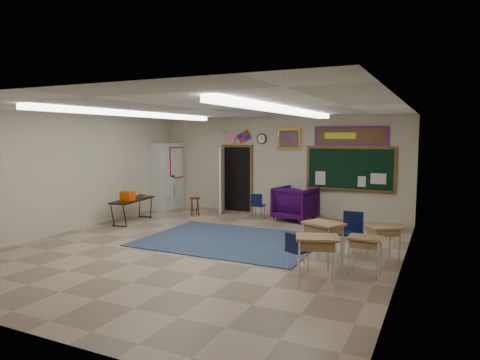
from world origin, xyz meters
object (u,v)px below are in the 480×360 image
at_px(student_desk_front_right, 383,242).
at_px(wooden_stool, 195,206).
at_px(student_desk_front_left, 323,241).
at_px(folding_table, 132,209).
at_px(wingback_armchair, 296,203).

height_order(student_desk_front_right, wooden_stool, student_desk_front_right).
xyz_separation_m(student_desk_front_left, folding_table, (-5.96, 1.70, -0.11)).
relative_size(wingback_armchair, folding_table, 0.66).
xyz_separation_m(wingback_armchair, wooden_stool, (-2.97, -0.72, -0.20)).
distance_m(student_desk_front_left, wooden_stool, 5.79).
bearing_deg(student_desk_front_left, wooden_stool, 171.42).
bearing_deg(student_desk_front_left, folding_table, -170.74).
bearing_deg(wingback_armchair, student_desk_front_right, 142.79).
distance_m(folding_table, wooden_stool, 1.90).
bearing_deg(student_desk_front_right, folding_table, 135.66).
bearing_deg(student_desk_front_right, wingback_armchair, 95.08).
height_order(student_desk_front_right, folding_table, folding_table).
bearing_deg(student_desk_front_left, student_desk_front_right, 61.56).
bearing_deg(wooden_stool, student_desk_front_right, -23.17).
relative_size(student_desk_front_left, student_desk_front_right, 1.15).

